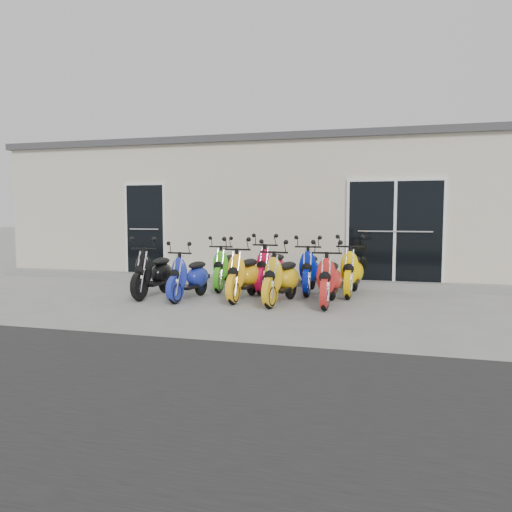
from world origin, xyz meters
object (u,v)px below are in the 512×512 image
object	(u,v)px
scooter_back_green	(226,262)
scooter_back_red	(271,262)
scooter_front_orange_b	(281,271)
scooter_back_yellow	(352,264)
scooter_front_orange_a	(244,268)
scooter_front_red	(329,272)
scooter_front_black	(153,266)
scooter_front_blue	(189,270)
scooter_back_blue	(310,264)

from	to	relation	value
scooter_back_green	scooter_back_red	world-z (taller)	scooter_back_red
scooter_front_orange_b	scooter_back_green	size ratio (longest dim) A/B	1.02
scooter_front_orange_b	scooter_back_green	bearing A→B (deg)	146.69
scooter_back_green	scooter_back_yellow	bearing A→B (deg)	-3.92
scooter_front_orange_a	scooter_front_red	size ratio (longest dim) A/B	1.02
scooter_front_black	scooter_back_green	distance (m)	1.61
scooter_front_black	scooter_front_red	world-z (taller)	scooter_front_black
scooter_front_orange_a	scooter_front_blue	bearing A→B (deg)	-163.83
scooter_back_yellow	scooter_back_green	bearing A→B (deg)	-178.97
scooter_back_green	scooter_front_red	bearing A→B (deg)	-31.30
scooter_back_red	scooter_front_black	bearing A→B (deg)	-143.79
scooter_back_blue	scooter_back_yellow	distance (m)	0.82
scooter_front_black	scooter_front_orange_b	world-z (taller)	scooter_front_black
scooter_front_blue	scooter_back_yellow	world-z (taller)	scooter_back_yellow
scooter_front_black	scooter_front_blue	distance (m)	0.79
scooter_back_yellow	scooter_front_black	bearing A→B (deg)	-159.72
scooter_front_blue	scooter_back_blue	world-z (taller)	scooter_back_blue
scooter_front_black	scooter_front_red	size ratio (longest dim) A/B	1.01
scooter_front_red	scooter_back_green	size ratio (longest dim) A/B	1.02
scooter_front_black	scooter_back_blue	world-z (taller)	scooter_back_blue
scooter_front_blue	scooter_front_orange_a	xyz separation A→B (m)	(0.97, 0.24, 0.04)
scooter_front_blue	scooter_front_orange_b	bearing A→B (deg)	7.13
scooter_front_orange_a	scooter_front_red	world-z (taller)	scooter_front_orange_a
scooter_back_yellow	scooter_front_orange_a	bearing A→B (deg)	-148.32
scooter_front_blue	scooter_back_green	bearing A→B (deg)	85.31
scooter_front_black	scooter_back_red	distance (m)	2.34
scooter_back_red	scooter_front_orange_a	bearing A→B (deg)	-98.46
scooter_back_green	scooter_back_red	size ratio (longest dim) A/B	0.94
scooter_front_blue	scooter_front_orange_b	world-z (taller)	scooter_front_orange_b
scooter_back_green	scooter_front_blue	bearing A→B (deg)	-103.46
scooter_front_orange_a	scooter_back_blue	distance (m)	1.50
scooter_front_black	scooter_front_orange_a	world-z (taller)	scooter_front_orange_a
scooter_front_red	scooter_back_blue	size ratio (longest dim) A/B	0.99
scooter_front_red	scooter_back_green	world-z (taller)	scooter_front_red
scooter_front_orange_b	scooter_front_black	bearing A→B (deg)	-173.30
scooter_front_orange_a	scooter_back_red	bearing A→B (deg)	78.21
scooter_front_orange_b	scooter_back_red	bearing A→B (deg)	119.38
scooter_back_blue	scooter_back_yellow	bearing A→B (deg)	-4.53
scooter_front_black	scooter_front_blue	world-z (taller)	scooter_front_black
scooter_front_orange_a	scooter_back_green	world-z (taller)	scooter_front_orange_a
scooter_back_yellow	scooter_back_blue	bearing A→B (deg)	-179.18
scooter_front_blue	scooter_front_orange_b	xyz separation A→B (m)	(1.72, 0.04, 0.03)
scooter_front_orange_b	scooter_front_red	bearing A→B (deg)	13.23
scooter_front_orange_b	scooter_back_blue	world-z (taller)	scooter_back_blue
scooter_back_blue	scooter_back_yellow	xyz separation A→B (m)	(0.82, -0.02, 0.01)
scooter_front_orange_b	scooter_back_red	size ratio (longest dim) A/B	0.96
scooter_front_black	scooter_back_blue	distance (m)	3.04
scooter_front_blue	scooter_front_orange_b	size ratio (longest dim) A/B	0.95
scooter_front_blue	scooter_back_red	world-z (taller)	scooter_back_red
scooter_back_green	scooter_back_red	distance (m)	0.99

